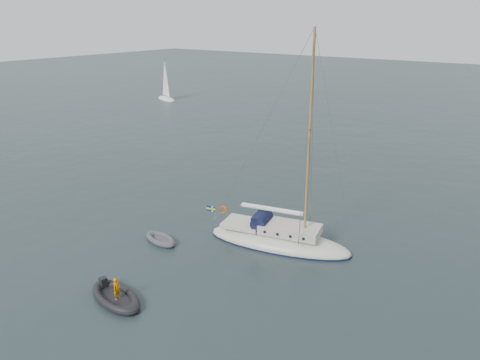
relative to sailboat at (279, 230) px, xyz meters
The scene contains 5 objects.
ground 2.28m from the sailboat, 98.35° to the right, with size 300.00×300.00×0.00m, color black.
sailboat is the anchor object (origin of this frame).
dinghy 8.36m from the sailboat, 147.12° to the right, with size 2.95×1.33×0.42m.
rib 11.81m from the sailboat, 109.28° to the right, with size 4.15×1.89×1.50m.
distant_yacht_a 62.07m from the sailboat, 141.51° to the left, with size 6.28×3.35×8.32m.
Camera 1 is at (15.20, -23.28, 15.03)m, focal length 35.00 mm.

